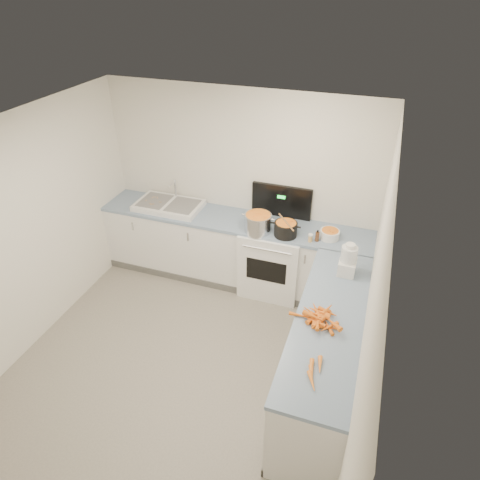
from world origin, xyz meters
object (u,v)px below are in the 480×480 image
(steel_pot, at_px, (258,224))
(food_processor, at_px, (348,261))
(mixing_bowl, at_px, (330,234))
(stove, at_px, (273,258))
(sink, at_px, (169,205))
(spice_jar, at_px, (310,239))
(black_pot, at_px, (286,230))
(extract_bottle, at_px, (317,237))

(steel_pot, distance_m, food_processor, 1.23)
(mixing_bowl, height_order, food_processor, food_processor)
(stove, xyz_separation_m, sink, (-1.45, 0.02, 0.50))
(steel_pot, relative_size, mixing_bowl, 1.44)
(mixing_bowl, bearing_deg, spice_jar, -143.30)
(black_pot, distance_m, mixing_bowl, 0.52)
(sink, relative_size, steel_pot, 2.63)
(black_pot, bearing_deg, extract_bottle, 0.60)
(stove, distance_m, food_processor, 1.31)
(stove, height_order, food_processor, stove)
(black_pot, xyz_separation_m, spice_jar, (0.30, -0.04, -0.03))
(spice_jar, bearing_deg, steel_pot, 176.82)
(sink, height_order, spice_jar, sink)
(spice_jar, bearing_deg, black_pot, 172.83)
(food_processor, bearing_deg, stove, 145.12)
(stove, distance_m, sink, 1.54)
(steel_pot, distance_m, extract_bottle, 0.72)
(steel_pot, bearing_deg, black_pot, 0.43)
(mixing_bowl, relative_size, food_processor, 0.64)
(stove, relative_size, spice_jar, 16.19)
(spice_jar, height_order, food_processor, food_processor)
(sink, relative_size, mixing_bowl, 3.78)
(extract_bottle, height_order, food_processor, food_processor)
(spice_jar, bearing_deg, mixing_bowl, 36.70)
(steel_pot, xyz_separation_m, extract_bottle, (0.71, 0.01, -0.04))
(sink, distance_m, food_processor, 2.49)
(extract_bottle, bearing_deg, mixing_bowl, 39.76)
(mixing_bowl, xyz_separation_m, spice_jar, (-0.20, -0.15, -0.01))
(mixing_bowl, bearing_deg, stove, 176.39)
(mixing_bowl, xyz_separation_m, food_processor, (0.27, -0.62, 0.10))
(stove, bearing_deg, spice_jar, -21.99)
(black_pot, xyz_separation_m, mixing_bowl, (0.50, 0.11, -0.02))
(black_pot, relative_size, food_processor, 0.76)
(food_processor, bearing_deg, mixing_bowl, 113.90)
(mixing_bowl, height_order, spice_jar, mixing_bowl)
(black_pot, relative_size, spice_jar, 3.22)
(sink, distance_m, spice_jar, 1.93)
(steel_pot, relative_size, food_processor, 0.92)
(black_pot, bearing_deg, food_processor, -33.13)
(mixing_bowl, relative_size, extract_bottle, 1.92)
(extract_bottle, bearing_deg, food_processor, -51.81)
(spice_jar, bearing_deg, food_processor, -44.73)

